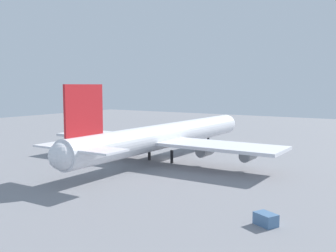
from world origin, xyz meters
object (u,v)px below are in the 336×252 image
catering_truck (131,139)px  safety_cone_nose (220,142)px  cargo_airplane (167,136)px  cargo_container_fore (266,219)px

catering_truck → safety_cone_nose: catering_truck is taller
cargo_airplane → cargo_container_fore: 47.38m
cargo_airplane → catering_truck: bearing=54.4°
catering_truck → safety_cone_nose: bearing=-56.8°
safety_cone_nose → catering_truck: bearing=123.2°
safety_cone_nose → cargo_airplane: bearing=-177.6°
cargo_container_fore → safety_cone_nose: bearing=29.9°
cargo_airplane → catering_truck: (17.81, 24.86, -4.66)m
cargo_airplane → cargo_container_fore: (-31.01, -35.47, -5.02)m
cargo_airplane → safety_cone_nose: cargo_airplane is taller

